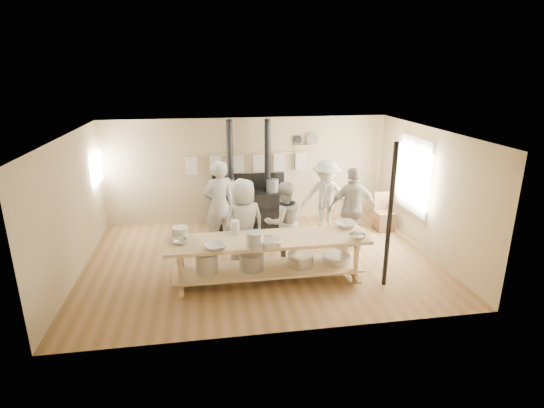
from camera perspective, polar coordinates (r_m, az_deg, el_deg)
name	(u,v)px	position (r m, az deg, el deg)	size (l,w,h in m)	color
ground	(262,260)	(8.73, -1.39, -7.55)	(7.00, 7.00, 0.00)	brown
room_shell	(261,183)	(8.16, -1.48, 2.80)	(7.00, 7.00, 7.00)	#CBB282
window_right	(414,175)	(9.81, 18.60, 3.69)	(0.09, 1.50, 1.65)	beige
left_opening	(97,168)	(10.33, -22.46, 4.52)	(0.00, 0.90, 0.90)	white
stove	(250,204)	(10.49, -3.02, -0.05)	(1.90, 0.75, 2.60)	black
towel_rail	(248,161)	(10.49, -3.24, 5.85)	(3.00, 0.04, 0.47)	tan
back_wall_shelf	(306,141)	(10.69, 4.61, 8.44)	(0.63, 0.14, 0.32)	tan
prep_table	(268,255)	(7.70, -0.57, -6.90)	(3.60, 0.90, 0.85)	tan
support_post	(390,217)	(7.57, 15.55, -1.66)	(0.08, 0.08, 2.60)	black
cook_far_left	(219,205)	(9.06, -7.12, -0.16)	(0.70, 0.46, 1.93)	#A29C8F
cook_left	(284,222)	(8.44, 1.57, -2.40)	(0.80, 0.62, 1.64)	#A29C8F
cook_center	(244,223)	(8.20, -3.82, -2.63)	(0.86, 0.56, 1.76)	#A29C8F
cook_right	(352,208)	(9.19, 10.76, -0.57)	(1.04, 0.43, 1.78)	#A29C8F
cook_by_window	(326,197)	(9.90, 7.24, 0.92)	(1.14, 0.66, 1.77)	#A29C8F
chair	(384,219)	(10.58, 14.80, -1.96)	(0.43, 0.43, 0.89)	brown
bowl_white_a	(216,247)	(7.17, -7.60, -5.70)	(0.37, 0.37, 0.09)	silver
bowl_steel_a	(179,242)	(7.49, -12.36, -4.96)	(0.27, 0.27, 0.08)	silver
bowl_white_b	(346,224)	(8.20, 9.92, -2.71)	(0.40, 0.40, 0.10)	silver
bowl_steel_b	(357,237)	(7.65, 11.41, -4.34)	(0.30, 0.30, 0.10)	silver
roasting_pan	(266,243)	(7.23, -0.84, -5.28)	(0.46, 0.31, 0.10)	#B2B2B7
mixing_bowl_large	(268,242)	(7.23, -0.48, -5.19)	(0.39, 0.39, 0.12)	silver
bucket_galv	(255,239)	(7.18, -2.32, -4.79)	(0.28, 0.28, 0.26)	gray
deep_bowl_enamel	(180,232)	(7.78, -12.27, -3.68)	(0.29, 0.29, 0.18)	silver
pitcher	(235,227)	(7.77, -4.97, -3.09)	(0.16, 0.16, 0.25)	silver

